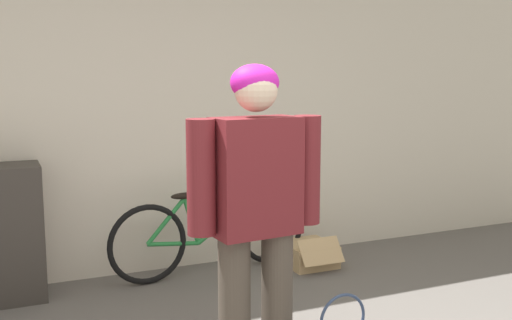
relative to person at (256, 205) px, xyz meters
The scene contains 4 objects.
wall_back 2.01m from the person, 91.64° to the left, with size 8.00×0.07×2.60m.
person is the anchor object (origin of this frame).
bicycle 1.83m from the person, 77.80° to the left, with size 1.69×0.46×0.69m.
cardboard_box 2.12m from the person, 53.29° to the left, with size 0.38×0.50×0.27m.
Camera 1 is at (-1.12, -1.78, 1.58)m, focal length 42.00 mm.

